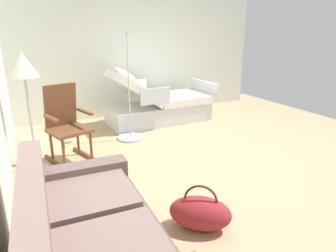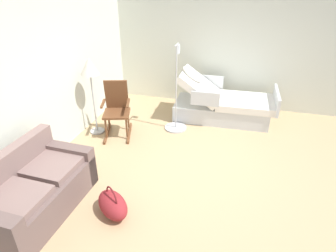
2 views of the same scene
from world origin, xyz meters
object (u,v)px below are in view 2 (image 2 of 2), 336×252
at_px(iv_pole, 176,117).
at_px(duffel_bag, 113,205).
at_px(couch, 34,192).
at_px(floor_lamp, 90,72).
at_px(rocking_chair, 117,109).
at_px(hospital_bed, 222,105).

bearing_deg(iv_pole, duffel_bag, 175.45).
relative_size(couch, floor_lamp, 1.10).
height_order(couch, duffel_bag, couch).
distance_m(floor_lamp, iv_pole, 1.84).
height_order(rocking_chair, duffel_bag, rocking_chair).
bearing_deg(couch, duffel_bag, -78.16).
bearing_deg(iv_pole, couch, 156.20).
xyz_separation_m(floor_lamp, duffel_bag, (-1.95, -1.26, -1.07)).
distance_m(rocking_chair, iv_pole, 1.17).
height_order(couch, floor_lamp, floor_lamp).
height_order(hospital_bed, floor_lamp, floor_lamp).
bearing_deg(duffel_bag, rocking_chair, 22.33).
bearing_deg(duffel_bag, hospital_bed, -17.75).
xyz_separation_m(couch, floor_lamp, (2.16, 0.26, 0.92)).
distance_m(hospital_bed, iv_pole, 1.08).
height_order(hospital_bed, duffel_bag, hospital_bed).
bearing_deg(floor_lamp, rocking_chair, -78.43).
distance_m(hospital_bed, floor_lamp, 2.77).
relative_size(duffel_bag, iv_pole, 0.38).
bearing_deg(rocking_chair, iv_pole, -65.30).
bearing_deg(hospital_bed, floor_lamp, 118.83).
bearing_deg(floor_lamp, iv_pole, -68.88).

